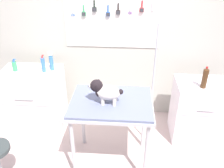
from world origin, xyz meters
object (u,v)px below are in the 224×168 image
object	(u,v)px
dog	(105,91)
cabinet_right	(198,111)
grooming_arm	(151,94)
grooming_table	(111,108)
spray_bottle_tall	(15,66)
soda_bottle	(205,78)
counter_left	(35,101)

from	to	relation	value
dog	cabinet_right	bearing A→B (deg)	26.78
grooming_arm	cabinet_right	bearing A→B (deg)	16.47
grooming_table	spray_bottle_tall	xyz separation A→B (m)	(-1.35, 0.60, 0.19)
grooming_arm	soda_bottle	world-z (taller)	grooming_arm
grooming_arm	soda_bottle	distance (m)	0.68
grooming_arm	spray_bottle_tall	size ratio (longest dim) A/B	9.68
dog	soda_bottle	size ratio (longest dim) A/B	1.33
counter_left	cabinet_right	bearing A→B (deg)	-0.40
counter_left	soda_bottle	size ratio (longest dim) A/B	3.27
grooming_arm	spray_bottle_tall	bearing A→B (deg)	172.76
counter_left	grooming_arm	bearing A→B (deg)	-7.61
spray_bottle_tall	soda_bottle	size ratio (longest dim) A/B	0.61
counter_left	cabinet_right	distance (m)	2.31
grooming_table	grooming_arm	bearing A→B (deg)	38.14
dog	counter_left	distance (m)	1.39
grooming_arm	counter_left	size ratio (longest dim) A/B	1.80
dog	spray_bottle_tall	world-z (taller)	dog
counter_left	spray_bottle_tall	xyz separation A→B (m)	(-0.19, 0.01, 0.53)
soda_bottle	dog	bearing A→B (deg)	-156.60
counter_left	spray_bottle_tall	distance (m)	0.57
grooming_arm	dog	distance (m)	0.72
spray_bottle_tall	cabinet_right	bearing A→B (deg)	-0.69
dog	soda_bottle	distance (m)	1.29
grooming_table	soda_bottle	distance (m)	1.22
grooming_table	dog	size ratio (longest dim) A/B	2.44
grooming_arm	spray_bottle_tall	distance (m)	1.85
spray_bottle_tall	grooming_table	bearing A→B (deg)	-24.09
dog	grooming_table	bearing A→B (deg)	33.42
spray_bottle_tall	soda_bottle	world-z (taller)	soda_bottle
soda_bottle	cabinet_right	bearing A→B (deg)	70.70
grooming_arm	dog	xyz separation A→B (m)	(-0.53, -0.41, 0.26)
dog	counter_left	world-z (taller)	dog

